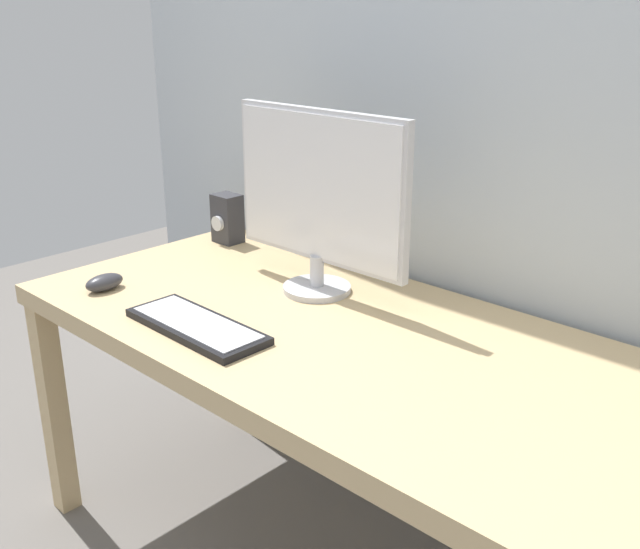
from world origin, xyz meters
name	(u,v)px	position (x,y,z in m)	size (l,w,h in m)	color
desk	(339,357)	(0.00, 0.00, 0.64)	(1.65, 0.76, 0.71)	tan
monitor	(319,196)	(-0.20, 0.15, 0.96)	(0.55, 0.18, 0.47)	silver
keyboard_primary	(197,326)	(-0.24, -0.23, 0.72)	(0.38, 0.15, 0.02)	black
mouse	(104,282)	(-0.61, -0.23, 0.73)	(0.06, 0.11, 0.04)	#333338
audio_controller	(227,219)	(-0.70, 0.25, 0.79)	(0.08, 0.08, 0.15)	#333338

